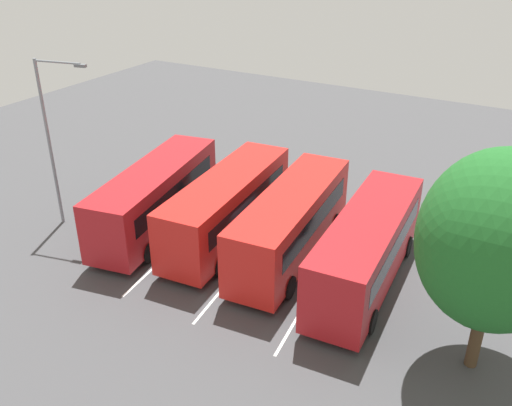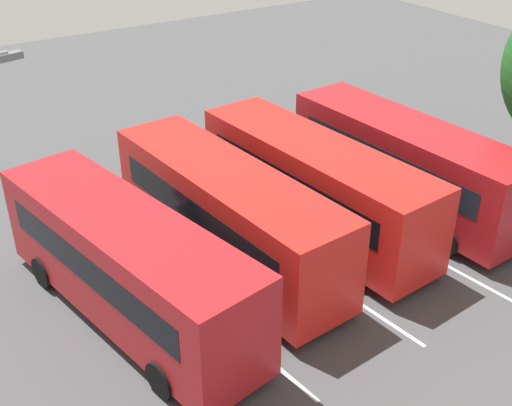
{
  "view_description": "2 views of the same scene",
  "coord_description": "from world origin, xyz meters",
  "px_view_note": "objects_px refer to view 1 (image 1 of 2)",
  "views": [
    {
      "loc": [
        -19.78,
        -11.47,
        14.26
      ],
      "look_at": [
        1.39,
        0.6,
        1.92
      ],
      "focal_mm": 39.0,
      "sensor_mm": 36.0,
      "label": 1
    },
    {
      "loc": [
        -14.64,
        10.56,
        12.1
      ],
      "look_at": [
        0.39,
        0.87,
        2.03
      ],
      "focal_mm": 45.39,
      "sensor_mm": 36.0,
      "label": 2
    }
  ],
  "objects_px": {
    "bus_far_left": "(367,247)",
    "bus_far_right": "(156,195)",
    "pedestrian": "(330,185)",
    "bus_center_left": "(291,222)",
    "street_lamp": "(52,134)",
    "depot_tree": "(498,240)",
    "bus_center_right": "(228,205)"
  },
  "relations": [
    {
      "from": "bus_far_left",
      "to": "bus_center_right",
      "type": "xyz_separation_m",
      "value": [
        0.38,
        7.31,
        0.0
      ]
    },
    {
      "from": "bus_far_left",
      "to": "bus_center_right",
      "type": "height_order",
      "value": "same"
    },
    {
      "from": "depot_tree",
      "to": "bus_center_left",
      "type": "bearing_deg",
      "value": 69.34
    },
    {
      "from": "bus_center_left",
      "to": "bus_far_right",
      "type": "distance_m",
      "value": 7.3
    },
    {
      "from": "bus_center_right",
      "to": "street_lamp",
      "type": "bearing_deg",
      "value": 104.75
    },
    {
      "from": "bus_far_left",
      "to": "pedestrian",
      "type": "distance_m",
      "value": 8.02
    },
    {
      "from": "bus_center_left",
      "to": "street_lamp",
      "type": "relative_size",
      "value": 1.14
    },
    {
      "from": "pedestrian",
      "to": "depot_tree",
      "type": "height_order",
      "value": "depot_tree"
    },
    {
      "from": "pedestrian",
      "to": "bus_center_left",
      "type": "bearing_deg",
      "value": 47.34
    },
    {
      "from": "bus_far_right",
      "to": "pedestrian",
      "type": "distance_m",
      "value": 9.77
    },
    {
      "from": "bus_far_left",
      "to": "bus_center_left",
      "type": "height_order",
      "value": "same"
    },
    {
      "from": "bus_far_right",
      "to": "depot_tree",
      "type": "height_order",
      "value": "depot_tree"
    },
    {
      "from": "bus_far_right",
      "to": "bus_center_left",
      "type": "bearing_deg",
      "value": -92.88
    },
    {
      "from": "bus_far_left",
      "to": "bus_far_right",
      "type": "xyz_separation_m",
      "value": [
        -0.51,
        11.07,
        0.0
      ]
    },
    {
      "from": "street_lamp",
      "to": "depot_tree",
      "type": "xyz_separation_m",
      "value": [
        -0.42,
        -20.7,
        0.24
      ]
    },
    {
      "from": "street_lamp",
      "to": "bus_center_left",
      "type": "bearing_deg",
      "value": 1.41
    },
    {
      "from": "bus_far_left",
      "to": "pedestrian",
      "type": "bearing_deg",
      "value": 30.47
    },
    {
      "from": "depot_tree",
      "to": "bus_far_left",
      "type": "bearing_deg",
      "value": 59.94
    },
    {
      "from": "bus_far_right",
      "to": "pedestrian",
      "type": "xyz_separation_m",
      "value": [
        7.14,
        -6.62,
        -0.76
      ]
    },
    {
      "from": "bus_center_left",
      "to": "bus_center_right",
      "type": "xyz_separation_m",
      "value": [
        -0.04,
        3.48,
        0.0
      ]
    },
    {
      "from": "bus_center_left",
      "to": "street_lamp",
      "type": "xyz_separation_m",
      "value": [
        -2.95,
        11.76,
        3.13
      ]
    },
    {
      "from": "bus_far_left",
      "to": "bus_center_right",
      "type": "relative_size",
      "value": 1.0
    },
    {
      "from": "street_lamp",
      "to": "bus_center_right",
      "type": "bearing_deg",
      "value": 6.71
    },
    {
      "from": "bus_far_right",
      "to": "depot_tree",
      "type": "relative_size",
      "value": 1.21
    },
    {
      "from": "bus_center_right",
      "to": "street_lamp",
      "type": "height_order",
      "value": "street_lamp"
    },
    {
      "from": "bus_center_left",
      "to": "depot_tree",
      "type": "bearing_deg",
      "value": -115.34
    },
    {
      "from": "street_lamp",
      "to": "depot_tree",
      "type": "relative_size",
      "value": 1.05
    },
    {
      "from": "bus_far_left",
      "to": "street_lamp",
      "type": "distance_m",
      "value": 16.1
    },
    {
      "from": "bus_far_right",
      "to": "street_lamp",
      "type": "height_order",
      "value": "street_lamp"
    },
    {
      "from": "pedestrian",
      "to": "bus_far_right",
      "type": "bearing_deg",
      "value": -1.19
    },
    {
      "from": "bus_center_right",
      "to": "depot_tree",
      "type": "bearing_deg",
      "value": -109.67
    },
    {
      "from": "pedestrian",
      "to": "bus_center_right",
      "type": "bearing_deg",
      "value": 17.09
    }
  ]
}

